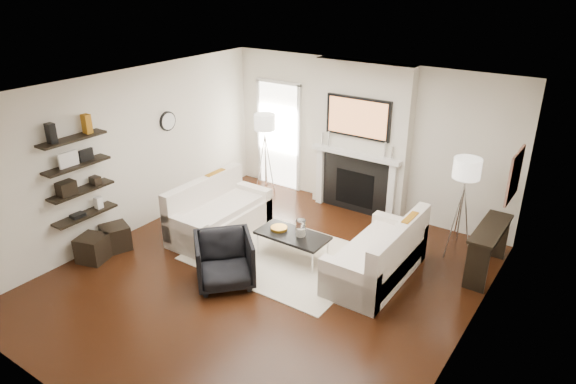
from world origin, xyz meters
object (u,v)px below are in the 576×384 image
Objects in this scene: loveseat_left_base at (221,222)px; armchair at (224,258)px; coffee_table at (292,235)px; ottoman_near at (116,237)px; lamp_right_shade at (467,168)px; lamp_left_shade at (265,122)px; loveseat_right_base at (375,264)px.

armchair is (1.04, -1.09, 0.19)m from loveseat_left_base.
armchair is (-0.41, -1.10, 0.00)m from coffee_table.
ottoman_near is (-1.03, -1.33, -0.01)m from loveseat_left_base.
lamp_right_shade reaches higher than ottoman_near.
lamp_left_shade reaches higher than ottoman_near.
armchair is at bearing 6.77° from ottoman_near.
loveseat_right_base and coffee_table have the same top height.
loveseat_right_base is 4.50× the size of ottoman_near.
ottoman_near is at bearing -127.77° from loveseat_left_base.
loveseat_left_base is 1.69m from ottoman_near.
lamp_left_shade is at bearing 175.84° from lamp_right_shade.
armchair is 3.42m from lamp_left_shade.
coffee_table is 1.17m from armchair.
loveseat_left_base is 4.01m from lamp_right_shade.
loveseat_left_base is at bearing 86.66° from armchair.
coffee_table is 2.75× the size of ottoman_near.
coffee_table is 2.80m from lamp_left_shade.
lamp_right_shade is (0.76, 1.28, 1.24)m from loveseat_right_base.
lamp_right_shade is at bearing 23.80° from loveseat_left_base.
armchair is at bearing -63.45° from lamp_left_shade.
armchair is 2.00× the size of lamp_right_shade.
loveseat_right_base reaches higher than ottoman_near.
ottoman_near is at bearing -147.58° from lamp_right_shade.
armchair is 2.00× the size of lamp_left_shade.
lamp_right_shade reaches higher than loveseat_left_base.
lamp_left_shade is at bearing 69.45° from armchair.
loveseat_left_base is 1.64× the size of coffee_table.
lamp_right_shade is at bearing 59.27° from loveseat_right_base.
lamp_left_shade is at bearing 78.88° from ottoman_near.
armchair is 3.74m from lamp_right_shade.
loveseat_right_base is 1.64× the size of coffee_table.
lamp_left_shade is 3.45m from ottoman_near.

